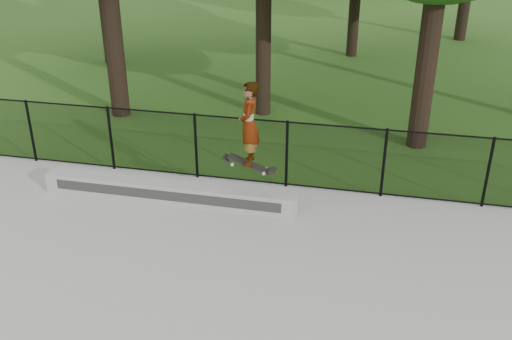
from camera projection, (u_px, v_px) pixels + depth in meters
The scene contains 3 objects.
grind_ledge at pixel (168, 192), 11.57m from camera, with size 5.27×0.40×0.42m, color #A9A9A4.
skater_airborne at pixel (249, 126), 10.27m from camera, with size 0.80×0.62×1.77m.
chainlink_fence at pixel (287, 154), 11.95m from camera, with size 16.06×0.06×1.50m.
Camera 1 is at (1.80, -4.91, 5.63)m, focal length 40.00 mm.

